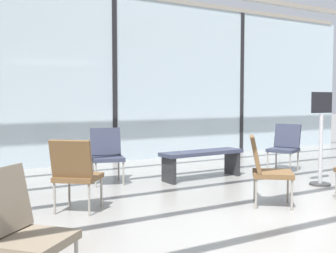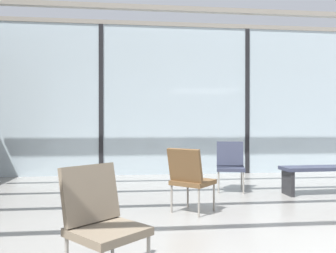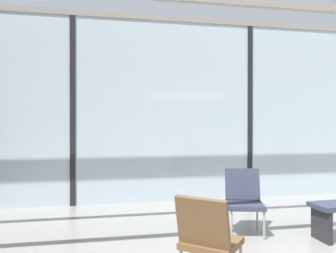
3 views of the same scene
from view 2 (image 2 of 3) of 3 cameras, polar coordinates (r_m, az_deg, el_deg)
glass_curtain_wall at (r=8.52m, az=13.07°, el=4.18°), size 14.00×0.08×3.51m
window_mullion_0 at (r=8.06m, az=-11.17°, el=4.40°), size 0.10×0.12×3.51m
window_mullion_1 at (r=8.52m, az=13.07°, el=4.18°), size 0.10×0.12×3.51m
parked_airplane at (r=13.61m, az=6.07°, el=4.02°), size 11.23×4.11×4.11m
lounge_chair_1 at (r=2.67m, az=-11.29°, el=-14.63°), size 0.71×0.71×0.87m
lounge_chair_3 at (r=4.58m, az=3.65°, el=-8.31°), size 0.71×0.71×0.87m
lounge_chair_4 at (r=6.23m, az=10.41°, el=-6.02°), size 0.59×0.63×0.87m
waiting_bench at (r=6.42m, az=24.83°, el=-7.04°), size 1.52×0.46×0.47m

